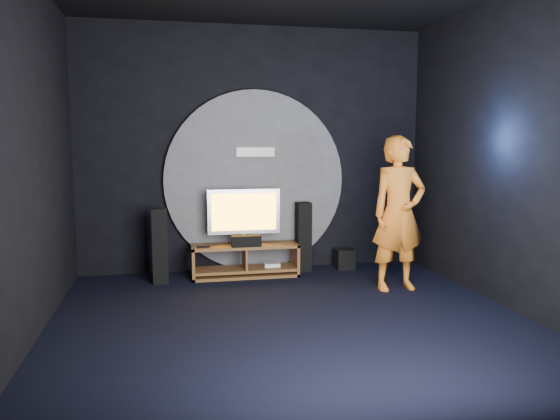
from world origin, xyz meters
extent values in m
plane|color=black|center=(0.00, 0.00, 0.00)|extent=(5.00, 5.00, 0.00)
cube|color=black|center=(0.00, 2.50, 1.75)|extent=(5.00, 0.04, 3.50)
cube|color=black|center=(0.00, -2.50, 1.75)|extent=(5.00, 0.04, 3.50)
cube|color=black|center=(-2.50, 0.00, 1.75)|extent=(0.04, 5.00, 3.50)
cube|color=black|center=(2.50, 0.00, 1.75)|extent=(0.04, 5.00, 3.50)
cylinder|color=#515156|center=(0.00, 2.44, 1.30)|extent=(2.60, 0.08, 2.60)
cube|color=white|center=(0.00, 2.39, 1.72)|extent=(0.55, 0.03, 0.13)
cube|color=brown|center=(-0.21, 2.05, 0.43)|extent=(1.48, 0.45, 0.04)
cube|color=brown|center=(-0.21, 2.05, 0.10)|extent=(1.43, 0.42, 0.04)
cube|color=brown|center=(-0.93, 2.05, 0.23)|extent=(0.04, 0.45, 0.45)
cube|color=brown|center=(0.51, 2.05, 0.23)|extent=(0.04, 0.45, 0.45)
cube|color=brown|center=(-0.21, 2.05, 0.27)|extent=(0.03, 0.40, 0.29)
cube|color=brown|center=(-0.21, 2.05, 0.02)|extent=(1.48, 0.45, 0.04)
cube|color=white|center=(0.17, 2.05, 0.14)|extent=(0.22, 0.16, 0.05)
cube|color=silver|center=(-0.21, 2.12, 0.47)|extent=(0.36, 0.22, 0.04)
cylinder|color=silver|center=(-0.21, 2.12, 0.54)|extent=(0.07, 0.07, 0.10)
cube|color=silver|center=(-0.21, 2.12, 0.90)|extent=(1.01, 0.06, 0.62)
cube|color=#FFA823|center=(-0.21, 2.09, 0.90)|extent=(0.90, 0.01, 0.51)
cube|color=black|center=(-0.21, 1.90, 0.53)|extent=(0.40, 0.15, 0.15)
cube|color=black|center=(-0.79, 1.93, 0.46)|extent=(0.18, 0.05, 0.02)
cube|color=black|center=(-1.36, 1.92, 0.50)|extent=(0.20, 0.22, 1.00)
cube|color=black|center=(0.67, 2.20, 0.50)|extent=(0.20, 0.22, 1.00)
cube|color=black|center=(1.29, 2.20, 0.15)|extent=(0.27, 0.27, 0.29)
imported|color=orange|center=(1.60, 1.00, 0.97)|extent=(0.74, 0.51, 1.95)
camera|label=1|loc=(-1.24, -5.34, 1.88)|focal=35.00mm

